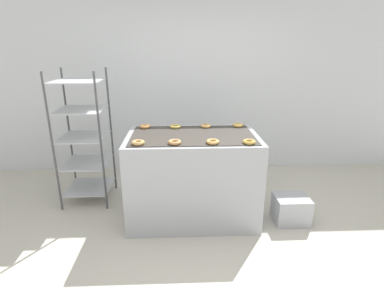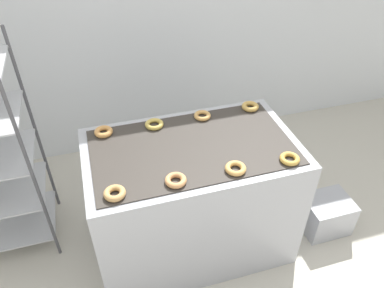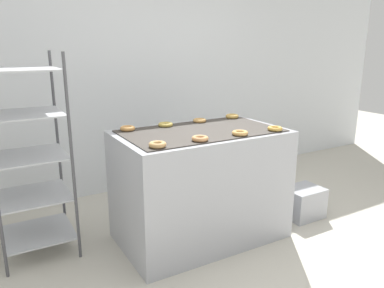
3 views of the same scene
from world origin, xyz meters
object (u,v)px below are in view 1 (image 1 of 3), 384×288
at_px(donut_far_left, 145,126).
at_px(donut_far_midright, 206,126).
at_px(glaze_bin, 291,209).
at_px(donut_near_left, 138,143).
at_px(baking_rack_cart, 84,137).
at_px(donut_far_right, 238,125).
at_px(donut_near_midright, 213,142).
at_px(fryer_machine, 193,177).
at_px(donut_near_midleft, 175,142).
at_px(donut_near_right, 249,142).
at_px(donut_far_midleft, 175,126).

height_order(donut_far_left, donut_far_midright, donut_far_left).
bearing_deg(glaze_bin, donut_near_left, -175.57).
bearing_deg(baking_rack_cart, donut_far_midright, -6.23).
xyz_separation_m(donut_far_midright, donut_far_right, (0.38, 0.01, 0.00)).
distance_m(donut_near_midright, donut_far_right, 0.71).
bearing_deg(donut_far_right, donut_near_midright, -120.75).
bearing_deg(fryer_machine, donut_near_left, -150.97).
bearing_deg(donut_far_right, glaze_bin, -41.53).
xyz_separation_m(fryer_machine, donut_near_midleft, (-0.19, -0.29, 0.51)).
xyz_separation_m(donut_near_midleft, donut_near_right, (0.72, -0.02, -0.00)).
bearing_deg(baking_rack_cart, donut_near_midright, -27.12).
bearing_deg(donut_near_midleft, donut_near_midright, -0.43).
bearing_deg(donut_far_midleft, donut_near_midleft, -89.99).
height_order(glaze_bin, donut_far_right, donut_far_right).
bearing_deg(glaze_bin, donut_far_right, 138.47).
bearing_deg(donut_near_right, donut_far_left, 150.22).
distance_m(baking_rack_cart, donut_far_right, 1.85).
relative_size(donut_near_left, donut_near_midright, 0.97).
xyz_separation_m(glaze_bin, donut_far_right, (-0.54, 0.48, 0.84)).
relative_size(fryer_machine, donut_far_midright, 11.61).
xyz_separation_m(donut_near_right, donut_far_right, (0.01, 0.62, 0.00)).
xyz_separation_m(donut_near_midright, donut_near_right, (0.35, -0.01, -0.00)).
height_order(donut_near_midright, donut_far_midright, donut_near_midright).
relative_size(fryer_machine, donut_near_midleft, 11.03).
bearing_deg(donut_near_midright, donut_near_midleft, 179.57).
bearing_deg(donut_far_left, donut_near_midleft, -59.76).
bearing_deg(donut_far_midright, donut_near_right, -58.83).
distance_m(baking_rack_cart, donut_far_left, 0.79).
height_order(donut_near_midright, donut_far_right, donut_far_right).
xyz_separation_m(donut_near_midleft, donut_far_midleft, (-0.00, 0.59, -0.00)).
distance_m(fryer_machine, donut_far_midleft, 0.61).
bearing_deg(donut_near_left, donut_near_midright, 0.14).
distance_m(glaze_bin, donut_near_right, 1.02).
relative_size(donut_far_midleft, donut_far_right, 1.02).
bearing_deg(donut_near_right, glaze_bin, 13.98).
relative_size(fryer_machine, glaze_bin, 3.82).
distance_m(donut_near_left, donut_near_right, 1.07).
relative_size(donut_far_left, donut_far_right, 0.98).
xyz_separation_m(donut_near_right, donut_far_midright, (-0.37, 0.61, -0.00)).
xyz_separation_m(baking_rack_cart, donut_near_left, (0.76, -0.76, 0.17)).
distance_m(glaze_bin, donut_far_right, 1.11).
xyz_separation_m(donut_near_midleft, donut_far_left, (-0.35, 0.60, 0.00)).
bearing_deg(baking_rack_cart, fryer_machine, -19.58).
height_order(donut_near_right, donut_far_left, donut_far_left).
bearing_deg(donut_near_midright, donut_far_midright, 91.51).
distance_m(fryer_machine, donut_far_right, 0.81).
distance_m(fryer_machine, donut_near_right, 0.80).
distance_m(fryer_machine, donut_near_left, 0.80).
bearing_deg(glaze_bin, donut_near_midright, -172.18).
relative_size(donut_near_left, donut_far_midleft, 0.97).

